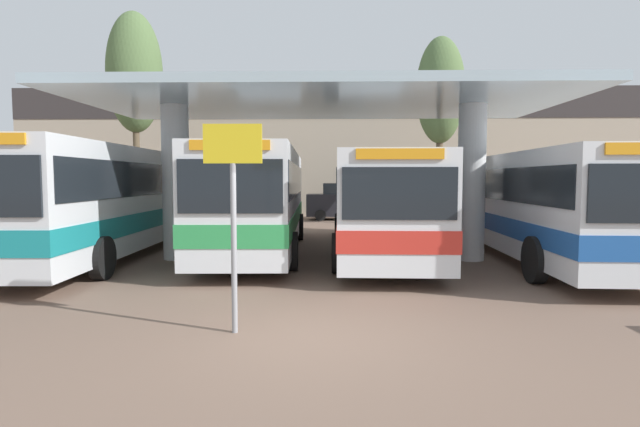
% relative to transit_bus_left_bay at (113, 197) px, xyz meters
% --- Properties ---
extents(ground_plane, '(100.00, 100.00, 0.00)m').
position_rel_transit_bus_left_bay_xyz_m(ground_plane, '(6.49, -7.72, -1.84)').
color(ground_plane, '#755B4C').
extents(townhouse_backdrop, '(40.00, 0.58, 8.10)m').
position_rel_transit_bus_left_bay_xyz_m(townhouse_backdrop, '(6.49, 16.53, 2.88)').
color(townhouse_backdrop, tan).
rests_on(townhouse_backdrop, ground_plane).
extents(station_canopy, '(13.73, 6.97, 4.80)m').
position_rel_transit_bus_left_bay_xyz_m(station_canopy, '(6.49, -0.52, 2.35)').
color(station_canopy, silver).
rests_on(station_canopy, ground_plane).
extents(transit_bus_left_bay, '(2.90, 12.02, 3.30)m').
position_rel_transit_bus_left_bay_xyz_m(transit_bus_left_bay, '(0.00, 0.00, 0.00)').
color(transit_bus_left_bay, silver).
rests_on(transit_bus_left_bay, ground_plane).
extents(transit_bus_center_bay, '(3.02, 11.31, 3.27)m').
position_rel_transit_bus_left_bay_xyz_m(transit_bus_center_bay, '(4.38, 1.04, -0.02)').
color(transit_bus_center_bay, silver).
rests_on(transit_bus_center_bay, ground_plane).
extents(transit_bus_right_bay, '(2.97, 12.14, 3.05)m').
position_rel_transit_bus_left_bay_xyz_m(transit_bus_right_bay, '(8.25, 1.04, -0.13)').
color(transit_bus_right_bay, silver).
rests_on(transit_bus_right_bay, ground_plane).
extents(transit_bus_far_right_bay, '(3.04, 11.40, 3.09)m').
position_rel_transit_bus_left_bay_xyz_m(transit_bus_far_right_bay, '(12.81, -0.36, -0.10)').
color(transit_bus_far_right_bay, silver).
rests_on(transit_bus_far_right_bay, ground_plane).
extents(info_sign_platform, '(0.90, 0.09, 3.24)m').
position_rel_transit_bus_left_bay_xyz_m(info_sign_platform, '(5.25, -7.61, 0.45)').
color(info_sign_platform, gray).
rests_on(info_sign_platform, ground_plane).
extents(poplar_tree_behind_left, '(2.68, 2.68, 10.57)m').
position_rel_transit_bus_left_bay_xyz_m(poplar_tree_behind_left, '(-2.99, 9.53, 5.71)').
color(poplar_tree_behind_left, brown).
rests_on(poplar_tree_behind_left, ground_plane).
extents(poplar_tree_behind_right, '(2.38, 2.38, 9.37)m').
position_rel_transit_bus_left_bay_xyz_m(poplar_tree_behind_right, '(12.12, 9.87, 4.83)').
color(poplar_tree_behind_right, brown).
rests_on(poplar_tree_behind_right, ground_plane).
extents(parked_car_street, '(4.28, 2.01, 2.12)m').
position_rel_transit_bus_left_bay_xyz_m(parked_car_street, '(7.45, 13.69, -0.81)').
color(parked_car_street, black).
rests_on(parked_car_street, ground_plane).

